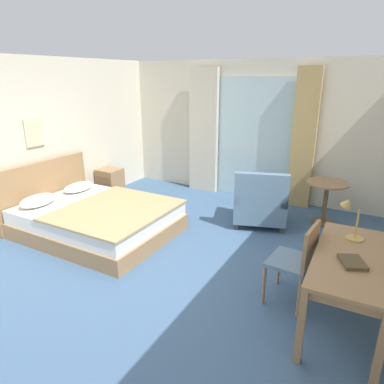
{
  "coord_description": "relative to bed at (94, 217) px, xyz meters",
  "views": [
    {
      "loc": [
        2.18,
        -3.05,
        2.26
      ],
      "look_at": [
        0.12,
        0.71,
        0.81
      ],
      "focal_mm": 32.35,
      "sensor_mm": 36.0,
      "label": 1
    }
  ],
  "objects": [
    {
      "name": "balcony_glass_door",
      "position": [
        1.46,
        2.73,
        0.87
      ],
      "size": [
        1.49,
        0.02,
        2.24
      ],
      "primitive_type": "cube",
      "color": "silver",
      "rests_on": "ground"
    },
    {
      "name": "bed",
      "position": [
        0.0,
        0.0,
        0.0
      ],
      "size": [
        2.22,
        1.67,
        0.97
      ],
      "color": "#9E754C",
      "rests_on": "ground"
    },
    {
      "name": "wall_back",
      "position": [
        1.4,
        2.81,
        1.02
      ],
      "size": [
        5.26,
        0.12,
        2.54
      ],
      "primitive_type": "cube",
      "color": "beige",
      "rests_on": "ground"
    },
    {
      "name": "nightstand",
      "position": [
        -0.87,
        1.35,
        0.03
      ],
      "size": [
        0.41,
        0.4,
        0.56
      ],
      "color": "#9E754C",
      "rests_on": "ground"
    },
    {
      "name": "curtain_panel_right",
      "position": [
        2.42,
        2.63,
        0.96
      ],
      "size": [
        0.4,
        0.1,
        2.41
      ],
      "primitive_type": "cube",
      "color": "tan",
      "rests_on": "ground"
    },
    {
      "name": "armchair_by_window",
      "position": [
        2.08,
        1.47,
        0.1
      ],
      "size": [
        0.98,
        0.96,
        0.91
      ],
      "color": "slate",
      "rests_on": "ground"
    },
    {
      "name": "framed_picture",
      "position": [
        -1.09,
        0.0,
        1.18
      ],
      "size": [
        0.03,
        0.32,
        0.42
      ],
      "color": "beige"
    },
    {
      "name": "desk_chair",
      "position": [
        3.04,
        -0.25,
        0.26
      ],
      "size": [
        0.45,
        0.5,
        0.88
      ],
      "color": "slate",
      "rests_on": "ground"
    },
    {
      "name": "wall_left",
      "position": [
        -1.17,
        -0.43,
        1.02
      ],
      "size": [
        0.12,
        6.59,
        2.54
      ],
      "primitive_type": "cube",
      "color": "beige",
      "rests_on": "ground"
    },
    {
      "name": "curtain_panel_left",
      "position": [
        0.49,
        2.63,
        0.96
      ],
      "size": [
        0.59,
        0.1,
        2.41
      ],
      "primitive_type": "cube",
      "color": "beige",
      "rests_on": "ground"
    },
    {
      "name": "desk_lamp",
      "position": [
        3.44,
        0.04,
        0.71
      ],
      "size": [
        0.27,
        0.23,
        0.41
      ],
      "color": "tan",
      "rests_on": "writing_desk"
    },
    {
      "name": "closed_book",
      "position": [
        3.54,
        -0.54,
        0.5
      ],
      "size": [
        0.27,
        0.3,
        0.03
      ],
      "primitive_type": "cube",
      "rotation": [
        0.0,
        0.0,
        0.43
      ],
      "color": "brown",
      "rests_on": "writing_desk"
    },
    {
      "name": "ground",
      "position": [
        1.4,
        -0.43,
        -0.3
      ],
      "size": [
        5.66,
        6.99,
        0.1
      ],
      "primitive_type": "cube",
      "color": "#426084"
    },
    {
      "name": "round_cafe_table",
      "position": [
        2.97,
        2.03,
        0.26
      ],
      "size": [
        0.64,
        0.64,
        0.69
      ],
      "color": "#9E754C",
      "rests_on": "ground"
    },
    {
      "name": "writing_desk",
      "position": [
        3.52,
        -0.39,
        0.39
      ],
      "size": [
        0.65,
        1.41,
        0.73
      ],
      "color": "#9E754C",
      "rests_on": "ground"
    }
  ]
}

